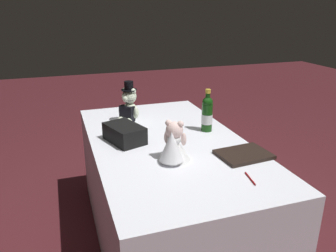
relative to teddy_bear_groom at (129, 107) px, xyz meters
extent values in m
plane|color=#47191E|center=(-0.42, -0.15, -0.83)|extent=(12.00, 12.00, 0.00)
cube|color=white|center=(-0.42, -0.15, -0.48)|extent=(1.65, 0.92, 0.72)
ellipsoid|color=silver|center=(0.01, -0.01, -0.04)|extent=(0.12, 0.11, 0.15)
cube|color=black|center=(-0.02, 0.02, -0.04)|extent=(0.11, 0.11, 0.11)
sphere|color=silver|center=(0.01, -0.01, 0.07)|extent=(0.10, 0.10, 0.10)
sphere|color=silver|center=(-0.02, 0.03, 0.07)|extent=(0.04, 0.04, 0.04)
sphere|color=silver|center=(0.03, 0.02, 0.11)|extent=(0.04, 0.04, 0.04)
sphere|color=silver|center=(-0.02, -0.03, 0.11)|extent=(0.04, 0.04, 0.04)
ellipsoid|color=silver|center=(0.04, 0.05, -0.03)|extent=(0.04, 0.04, 0.08)
ellipsoid|color=silver|center=(-0.05, -0.04, -0.03)|extent=(0.04, 0.04, 0.08)
sphere|color=silver|center=(-0.01, 0.06, -0.09)|extent=(0.05, 0.05, 0.05)
sphere|color=silver|center=(-0.06, 0.02, -0.09)|extent=(0.05, 0.05, 0.05)
cylinder|color=black|center=(0.01, -0.01, 0.12)|extent=(0.11, 0.11, 0.01)
cylinder|color=black|center=(0.01, -0.01, 0.15)|extent=(0.06, 0.06, 0.06)
cone|color=white|center=(-0.68, -0.10, -0.05)|extent=(0.18, 0.18, 0.13)
ellipsoid|color=white|center=(-0.68, -0.10, 0.00)|extent=(0.08, 0.07, 0.06)
sphere|color=beige|center=(-0.68, -0.10, 0.05)|extent=(0.09, 0.09, 0.09)
sphere|color=beige|center=(-0.65, -0.12, 0.05)|extent=(0.04, 0.04, 0.04)
sphere|color=beige|center=(-0.70, -0.13, 0.09)|extent=(0.04, 0.04, 0.04)
sphere|color=beige|center=(-0.66, -0.07, 0.09)|extent=(0.04, 0.04, 0.04)
ellipsoid|color=beige|center=(-0.69, -0.15, 0.00)|extent=(0.03, 0.03, 0.07)
ellipsoid|color=beige|center=(-0.63, -0.07, 0.00)|extent=(0.03, 0.03, 0.07)
cone|color=white|center=(-0.72, -0.07, -0.02)|extent=(0.19, 0.19, 0.16)
cylinder|color=#134010|center=(-0.33, -0.45, -0.02)|extent=(0.07, 0.07, 0.18)
sphere|color=#134010|center=(-0.33, -0.45, 0.08)|extent=(0.07, 0.07, 0.07)
cylinder|color=#134010|center=(-0.33, -0.45, 0.13)|extent=(0.03, 0.03, 0.07)
cylinder|color=gold|center=(-0.33, -0.45, 0.15)|extent=(0.03, 0.03, 0.03)
cylinder|color=silver|center=(-0.33, -0.45, -0.03)|extent=(0.07, 0.07, 0.06)
cylinder|color=maroon|center=(-1.01, -0.37, -0.11)|extent=(0.12, 0.03, 0.01)
cone|color=silver|center=(-1.07, -0.36, -0.11)|extent=(0.01, 0.01, 0.01)
cube|color=black|center=(-0.34, 0.10, -0.06)|extent=(0.30, 0.24, 0.11)
cube|color=#B7B7BF|center=(-0.37, 0.03, -0.06)|extent=(0.03, 0.02, 0.03)
cube|color=black|center=(-0.76, -0.48, -0.11)|extent=(0.23, 0.30, 0.02)
camera|label=1|loc=(-2.24, 0.46, 0.68)|focal=35.87mm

